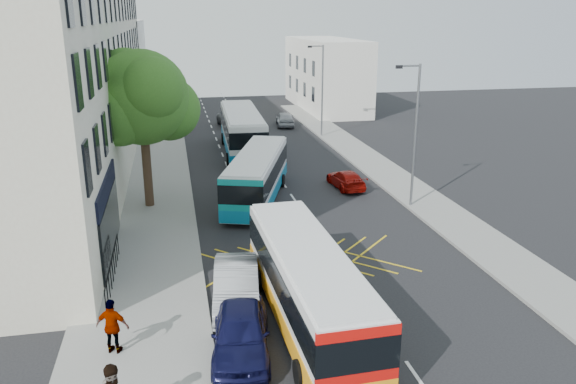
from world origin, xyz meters
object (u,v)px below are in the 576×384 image
parked_car_blue (241,332)px  distant_car_silver (285,119)px  lamp_far (321,86)px  parked_car_silver (236,285)px  bus_far (242,131)px  motorbike (374,363)px  bus_near (308,284)px  red_hatchback (346,179)px  pedestrian_far (113,326)px  street_tree (141,99)px  lamp_near (414,129)px  distant_car_grey (232,120)px  bus_mid (257,176)px

parked_car_blue → distant_car_silver: size_ratio=1.08×
lamp_far → parked_car_silver: (-11.10, -29.33, -3.83)m
bus_far → motorbike: bus_far is taller
bus_near → parked_car_blue: bus_near is taller
red_hatchback → pedestrian_far: pedestrian_far is taller
bus_near → red_hatchback: bus_near is taller
street_tree → pedestrian_far: street_tree is taller
lamp_near → red_hatchback: bearing=118.7°
motorbike → parked_car_blue: motorbike is taller
parked_car_blue → pedestrian_far: size_ratio=2.43×
street_tree → pedestrian_far: (-0.69, -14.95, -5.20)m
lamp_near → lamp_far: 20.00m
street_tree → lamp_near: bearing=-11.4°
lamp_near → motorbike: (-7.70, -15.26, -3.74)m
street_tree → red_hatchback: (12.28, 1.47, -5.73)m
distant_car_silver → parked_car_silver: bearing=83.0°
distant_car_grey → bus_near: bearing=-96.7°
bus_near → bus_mid: size_ratio=1.00×
motorbike → parked_car_blue: (-3.63, 2.63, -0.10)m
lamp_far → pedestrian_far: 35.67m
bus_mid → parked_car_blue: (-2.95, -15.77, -0.73)m
bus_near → distant_car_silver: size_ratio=2.47×
red_hatchback → distant_car_grey: distant_car_grey is taller
bus_near → motorbike: bus_near is taller
bus_far → parked_car_blue: 28.25m
bus_mid → bus_far: 12.24m
bus_far → distant_car_grey: bearing=90.6°
bus_near → street_tree: bearing=111.1°
distant_car_grey → distant_car_silver: size_ratio=1.20×
parked_car_blue → motorbike: bearing=-28.5°
street_tree → distant_car_grey: size_ratio=1.74×
lamp_far → pedestrian_far: bearing=-115.7°
lamp_far → distant_car_grey: bearing=138.3°
distant_car_silver → motorbike: bearing=89.6°
lamp_far → bus_mid: 19.08m
lamp_far → bus_far: lamp_far is taller
lamp_far → distant_car_silver: size_ratio=1.89×
lamp_near → distant_car_silver: size_ratio=1.89×
bus_near → distant_car_silver: (6.64, 37.05, -0.82)m
lamp_far → bus_near: lamp_far is taller
lamp_near → parked_car_silver: (-11.10, -9.33, -3.83)m
lamp_near → parked_car_silver: lamp_near is taller
bus_mid → motorbike: size_ratio=4.95×
bus_near → pedestrian_far: (-6.64, -0.77, -0.45)m
red_hatchback → distant_car_grey: (-4.96, 22.15, 0.14)m
bus_far → parked_car_silver: bus_far is taller
bus_far → pedestrian_far: bus_far is taller
bus_mid → bus_far: bearing=105.1°
distant_car_grey → distant_car_silver: (5.28, -0.76, 0.02)m
bus_near → distant_car_grey: size_ratio=2.06×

